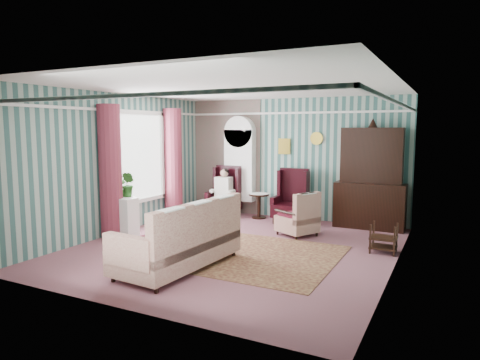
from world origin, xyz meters
The scene contains 17 objects.
floor centered at (0.00, 0.00, 0.00)m, with size 6.00×6.00×0.00m, color #854D5B.
room_shell centered at (-0.62, 0.18, 2.01)m, with size 5.53×6.02×2.91m.
bookcase centered at (-1.35, 2.84, 1.12)m, with size 0.80×0.28×2.24m, color silver.
dresser_hutch centered at (1.90, 2.72, 1.18)m, with size 1.50×0.56×2.36m, color black.
wingback_left centered at (-1.60, 2.45, 0.62)m, with size 0.76×0.80×1.25m, color black.
wingback_right centered at (0.15, 2.45, 0.62)m, with size 0.76×0.80×1.25m, color black.
seated_woman centered at (-1.60, 2.45, 0.59)m, with size 0.44×0.40×1.18m, color white, non-canonical shape.
round_side_table centered at (-0.70, 2.60, 0.30)m, with size 0.50×0.50×0.60m, color black.
nest_table centered at (2.47, 0.90, 0.27)m, with size 0.45×0.38×0.54m, color black.
plant_stand centered at (-2.40, -0.30, 0.40)m, with size 0.55×0.35×0.80m, color silver.
rug centered at (0.30, -0.30, 0.01)m, with size 3.20×2.60×0.01m, color #471D17.
sofa centered at (-0.28, -1.41, 0.49)m, with size 2.20×0.96×0.98m, color beige.
floral_armchair centered at (0.70, 1.39, 0.48)m, with size 0.75×0.87×0.96m, color beige.
coffee_table centered at (-0.47, -0.52, 0.22)m, with size 0.86×0.48×0.43m, color black.
potted_plant_a centered at (-2.48, -0.42, 0.99)m, with size 0.34×0.30×0.38m, color #27541A.
potted_plant_b centered at (-2.37, -0.16, 1.06)m, with size 0.28×0.23×0.51m, color #244816.
potted_plant_c centered at (-2.51, -0.20, 0.97)m, with size 0.20×0.20×0.35m, color #195019.
Camera 1 is at (3.51, -6.80, 2.18)m, focal length 32.00 mm.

